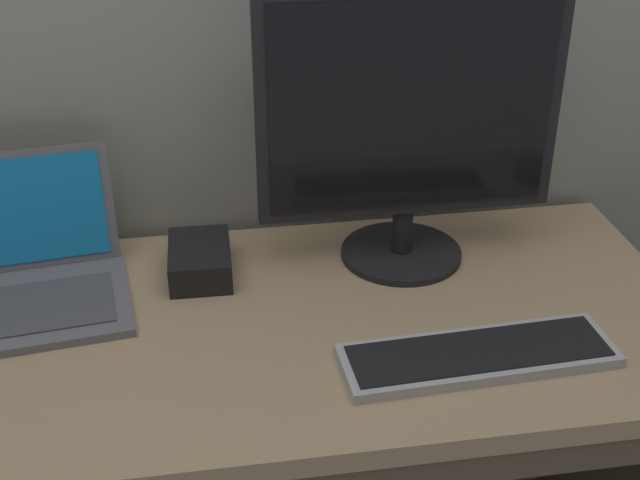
# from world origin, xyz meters

# --- Properties ---
(desk) EXTENTS (1.42, 0.62, 0.76)m
(desk) POSITION_xyz_m (0.00, -0.01, 0.56)
(desk) COLOR tan
(desk) RESTS_ON ground
(laptop_space_gray) EXTENTS (0.35, 0.32, 0.21)m
(laptop_space_gray) POSITION_xyz_m (-0.35, 0.13, 0.80)
(laptop_space_gray) COLOR slate
(laptop_space_gray) RESTS_ON desk
(external_monitor) EXTENTS (0.50, 0.21, 0.48)m
(external_monitor) POSITION_xyz_m (0.29, 0.16, 1.02)
(external_monitor) COLOR black
(external_monitor) RESTS_ON desk
(wired_keyboard) EXTENTS (0.41, 0.14, 0.02)m
(wired_keyboard) POSITION_xyz_m (0.33, -0.15, 0.77)
(wired_keyboard) COLOR #BCBCC1
(wired_keyboard) RESTS_ON desk
(external_drive_box) EXTENTS (0.11, 0.15, 0.05)m
(external_drive_box) POSITION_xyz_m (-0.07, 0.16, 0.79)
(external_drive_box) COLOR black
(external_drive_box) RESTS_ON desk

